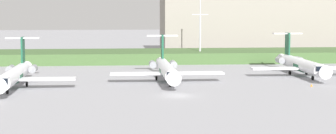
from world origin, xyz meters
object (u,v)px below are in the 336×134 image
object	(u,v)px
safety_cone_front_marker	(311,85)
regional_jet_third	(166,69)
antenna_mast	(200,32)
regional_jet_fourth	(301,64)
regional_jet_second	(15,74)

from	to	relation	value
safety_cone_front_marker	regional_jet_third	bearing A→B (deg)	158.78
regional_jet_third	antenna_mast	world-z (taller)	antenna_mast
regional_jet_fourth	safety_cone_front_marker	xyz separation A→B (m)	(-3.52, -17.66, -2.26)
regional_jet_fourth	safety_cone_front_marker	distance (m)	18.15
antenna_mast	regional_jet_second	bearing A→B (deg)	-131.33
regional_jet_second	regional_jet_fourth	bearing A→B (deg)	13.55
regional_jet_third	antenna_mast	distance (m)	42.84
regional_jet_third	safety_cone_front_marker	bearing A→B (deg)	-21.22
regional_jet_fourth	regional_jet_second	bearing A→B (deg)	-166.45
regional_jet_second	regional_jet_fourth	distance (m)	61.18
regional_jet_second	regional_jet_fourth	size ratio (longest dim) A/B	1.00
regional_jet_third	safety_cone_front_marker	world-z (taller)	regional_jet_third
regional_jet_second	antenna_mast	size ratio (longest dim) A/B	1.56
regional_jet_fourth	antenna_mast	xyz separation A→B (m)	(-17.62, 33.26, 5.75)
regional_jet_third	regional_jet_fourth	distance (m)	31.21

